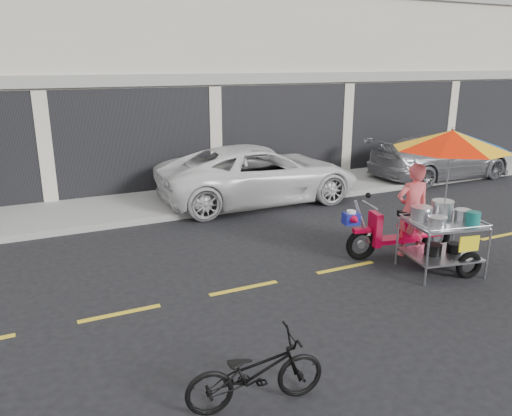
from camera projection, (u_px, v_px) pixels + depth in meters
name	position (u px, v px, depth m)	size (l,w,h in m)	color
ground	(345.00, 268.00, 8.98)	(90.00, 90.00, 0.00)	black
sidewalk	(229.00, 193.00, 13.73)	(45.00, 3.00, 0.15)	gray
shophouse_block	(246.00, 42.00, 18.12)	(36.00, 8.11, 10.40)	beige
centerline	(345.00, 267.00, 8.98)	(42.00, 0.10, 0.01)	gold
white_pickup	(259.00, 174.00, 13.06)	(2.45, 5.31, 1.48)	white
silver_pickup	(440.00, 157.00, 15.61)	(1.93, 4.76, 1.38)	#97989D
near_bicycle	(256.00, 372.00, 5.29)	(0.53, 1.53, 0.81)	black
food_vendor_rig	(434.00, 179.00, 8.70)	(2.52, 2.35, 2.54)	black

